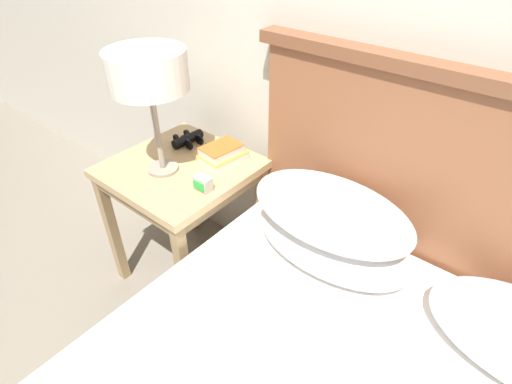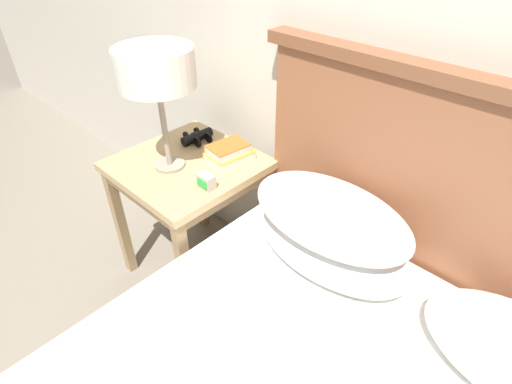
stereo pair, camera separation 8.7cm
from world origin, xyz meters
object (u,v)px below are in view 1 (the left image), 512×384
Objects in this scene: nightstand at (182,182)px; book_stacked_on_top at (221,150)px; book_on_nightstand at (223,157)px; alarm_clock at (203,184)px; table_lamp at (148,73)px; binoculars_pair at (188,139)px.

book_stacked_on_top is at bearing 49.54° from nightstand.
book_on_nightstand is at bearing 71.41° from book_stacked_on_top.
book_stacked_on_top is 0.23m from alarm_clock.
book_on_nightstand is 0.04m from book_stacked_on_top.
book_on_nightstand is (0.12, 0.15, 0.11)m from nightstand.
nightstand is 0.22m from book_on_nightstand.
nightstand is 0.52m from table_lamp.
alarm_clock is (0.32, -0.22, 0.01)m from binoculars_pair.
binoculars_pair is 0.39m from alarm_clock.
binoculars_pair is (-0.09, 0.23, -0.40)m from table_lamp.
book_stacked_on_top is (0.14, 0.21, -0.36)m from table_lamp.
table_lamp is at bearing -110.13° from nightstand.
book_on_nightstand is 0.23m from alarm_clock.
table_lamp is at bearing -124.55° from book_stacked_on_top.
alarm_clock reaches higher than book_on_nightstand.
book_on_nightstand is at bearing 113.13° from alarm_clock.
table_lamp is 2.73× the size of book_stacked_on_top.
book_on_nightstand reaches higher than nightstand.
table_lamp is 0.47m from binoculars_pair.
book_on_nightstand is 2.98× the size of alarm_clock.
alarm_clock reaches higher than nightstand.
book_on_nightstand is 1.12× the size of book_stacked_on_top.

